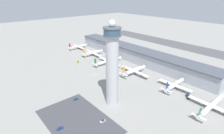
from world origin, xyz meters
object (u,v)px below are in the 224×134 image
car_blue_compact (76,99)px  service_truck_baggage (78,63)px  airplane_gate_charlie (108,61)px  service_truck_fuel (188,96)px  service_truck_catering (85,54)px  car_silver_sedan (103,121)px  airplane_gate_foxtrot (211,106)px  airplane_gate_delta (134,71)px  car_navy_sedan (60,128)px  control_tower (112,65)px  airplane_gate_alpha (78,46)px  airplane_gate_echo (174,85)px  airplane_gate_bravo (93,53)px

car_blue_compact → service_truck_baggage: bearing=148.2°
airplane_gate_charlie → service_truck_fuel: airplane_gate_charlie is taller
service_truck_catering → car_silver_sedan: service_truck_catering is taller
airplane_gate_foxtrot → service_truck_catering: airplane_gate_foxtrot is taller
service_truck_baggage → car_silver_sedan: bearing=-22.2°
car_silver_sedan → service_truck_fuel: bearing=72.6°
airplane_gate_delta → car_silver_sedan: bearing=-62.4°
car_navy_sedan → airplane_gate_delta: bearing=104.5°
control_tower → service_truck_baggage: bearing=165.9°
airplane_gate_foxtrot → control_tower: bearing=-138.4°
airplane_gate_foxtrot → service_truck_catering: size_ratio=5.35×
airplane_gate_alpha → airplane_gate_echo: 177.68m
control_tower → car_silver_sedan: control_tower is taller
airplane_gate_echo → car_navy_sedan: size_ratio=7.15×
control_tower → car_silver_sedan: bearing=-56.5°
airplane_gate_delta → airplane_gate_echo: airplane_gate_delta is taller
airplane_gate_charlie → car_navy_sedan: bearing=-55.2°
airplane_gate_echo → car_navy_sedan: 111.29m
control_tower → airplane_gate_foxtrot: control_tower is taller
airplane_gate_echo → airplane_gate_foxtrot: bearing=-12.6°
control_tower → airplane_gate_bravo: size_ratio=1.86×
airplane_gate_bravo → car_blue_compact: 118.28m
airplane_gate_charlie → service_truck_baggage: (-27.73, -29.70, -3.10)m
airplane_gate_echo → service_truck_fuel: airplane_gate_echo is taller
service_truck_fuel → airplane_gate_alpha: bearing=179.2°
airplane_gate_charlie → airplane_gate_echo: size_ratio=1.26×
car_navy_sedan → airplane_gate_alpha: bearing=145.5°
airplane_gate_echo → car_silver_sedan: size_ratio=8.06×
airplane_gate_delta → service_truck_baggage: 78.46m
airplane_gate_alpha → airplane_gate_charlie: bearing=-3.4°
airplane_gate_delta → car_navy_sedan: bearing=-75.5°
airplane_gate_charlie → car_silver_sedan: 113.17m
airplane_gate_delta → airplane_gate_echo: bearing=6.4°
airplane_gate_charlie → airplane_gate_delta: airplane_gate_delta is taller
control_tower → airplane_gate_delta: size_ratio=1.71×
airplane_gate_echo → airplane_gate_delta: bearing=-173.6°
airplane_gate_bravo → service_truck_fuel: bearing=-0.5°
airplane_gate_alpha → service_truck_catering: (32.11, -6.74, -3.50)m
airplane_gate_foxtrot → airplane_gate_bravo: bearing=178.2°
control_tower → service_truck_catering: (-123.60, 52.65, -33.74)m
airplane_gate_bravo → airplane_gate_delta: bearing=-1.6°
airplane_gate_bravo → car_navy_sedan: 154.32m
control_tower → service_truck_fuel: (38.25, 56.66, -33.51)m
control_tower → airplane_gate_delta: control_tower is taller
service_truck_catering → service_truck_fuel: (161.85, 4.01, 0.23)m
airplane_gate_alpha → airplane_gate_bravo: 44.47m
airplane_gate_bravo → airplane_gate_echo: size_ratio=1.08×
airplane_gate_echo → car_blue_compact: size_ratio=7.91×
airplane_gate_charlie → car_blue_compact: 89.04m
airplane_gate_delta → car_navy_sedan: airplane_gate_delta is taller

